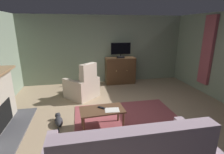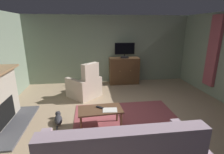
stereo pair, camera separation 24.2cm
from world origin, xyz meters
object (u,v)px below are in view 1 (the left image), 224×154
at_px(tv_cabinet, 120,71).
at_px(tv_remote, 101,108).
at_px(armchair_in_far_corner, 83,87).
at_px(cat, 59,121).
at_px(folded_newspaper, 112,110).
at_px(television, 121,50).
at_px(coffee_table, 102,112).

relative_size(tv_cabinet, tv_remote, 6.60).
xyz_separation_m(tv_remote, armchair_in_far_corner, (-0.34, 1.76, -0.12)).
height_order(tv_cabinet, cat, tv_cabinet).
xyz_separation_m(tv_remote, folded_newspaper, (0.21, -0.14, -0.01)).
xyz_separation_m(folded_newspaper, cat, (-1.15, 0.42, -0.37)).
bearing_deg(tv_cabinet, armchair_in_far_corner, -141.96).
bearing_deg(armchair_in_far_corner, tv_cabinet, 38.04).
bearing_deg(cat, tv_remote, -17.01).
xyz_separation_m(tv_cabinet, television, (0.00, -0.05, 0.83)).
relative_size(folded_newspaper, cat, 0.42).
height_order(television, folded_newspaper, television).
xyz_separation_m(coffee_table, cat, (-0.95, 0.34, -0.30)).
bearing_deg(coffee_table, folded_newspaper, -21.82).
relative_size(tv_cabinet, television, 1.52).
height_order(folded_newspaper, cat, folded_newspaper).
bearing_deg(armchair_in_far_corner, cat, -112.17).
bearing_deg(cat, tv_cabinet, 51.73).
bearing_deg(tv_cabinet, coffee_table, -110.64).
height_order(folded_newspaper, armchair_in_far_corner, armchair_in_far_corner).
bearing_deg(television, cat, -128.84).
bearing_deg(tv_cabinet, tv_remote, -111.10).
bearing_deg(armchair_in_far_corner, tv_remote, -78.93).
bearing_deg(tv_remote, cat, -155.74).
bearing_deg(tv_cabinet, cat, -128.27).
distance_m(television, armchair_in_far_corner, 2.07).
distance_m(tv_cabinet, tv_remote, 3.12).
distance_m(folded_newspaper, armchair_in_far_corner, 1.98).
bearing_deg(coffee_table, tv_cabinet, 69.36).
xyz_separation_m(coffee_table, folded_newspaper, (0.20, -0.08, 0.06)).
bearing_deg(television, coffee_table, -110.98).
height_order(tv_cabinet, tv_remote, tv_cabinet).
bearing_deg(cat, folded_newspaper, -20.23).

